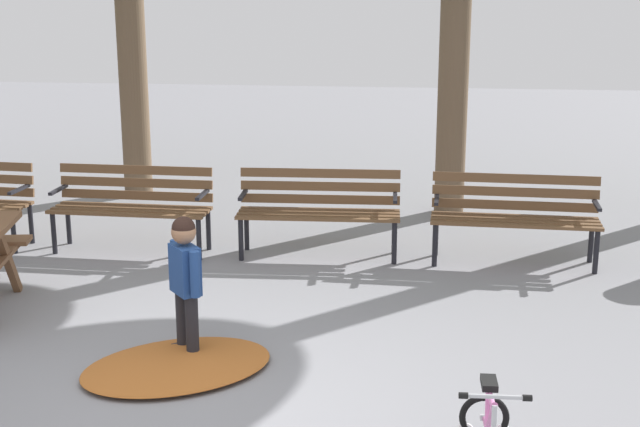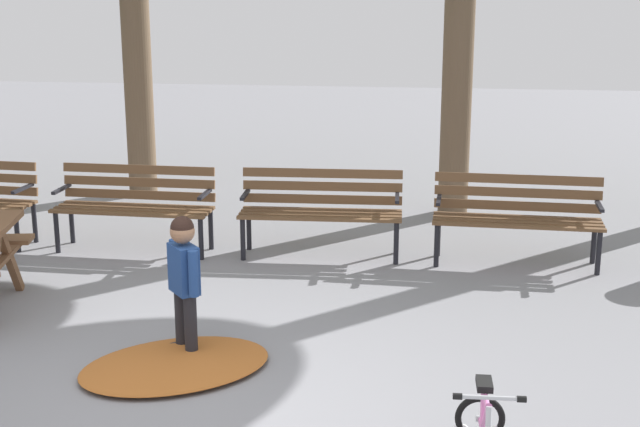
% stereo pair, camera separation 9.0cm
% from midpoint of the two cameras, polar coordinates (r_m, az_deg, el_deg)
% --- Properties ---
extents(ground, '(36.00, 36.00, 0.00)m').
position_cam_midpoint_polar(ground, '(5.96, -10.04, -12.53)').
color(ground, gray).
extents(park_bench_left, '(1.61, 0.50, 0.85)m').
position_cam_midpoint_polar(park_bench_left, '(9.34, -11.99, 0.77)').
color(park_bench_left, brown).
rests_on(park_bench_left, ground).
extents(park_bench_right, '(1.62, 0.52, 0.85)m').
position_cam_midpoint_polar(park_bench_right, '(8.97, -0.34, 0.53)').
color(park_bench_right, brown).
rests_on(park_bench_right, ground).
extents(park_bench_far_right, '(1.61, 0.51, 0.85)m').
position_cam_midpoint_polar(park_bench_far_right, '(8.92, 11.89, 0.13)').
color(park_bench_far_right, brown).
rests_on(park_bench_far_right, ground).
extents(child_standing, '(0.29, 0.33, 1.06)m').
position_cam_midpoint_polar(child_standing, '(6.61, -8.87, -3.85)').
color(child_standing, black).
rests_on(child_standing, ground).
extents(leaf_pile, '(1.67, 1.55, 0.07)m').
position_cam_midpoint_polar(leaf_pile, '(6.58, -9.37, -9.43)').
color(leaf_pile, '#9E5623').
rests_on(leaf_pile, ground).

